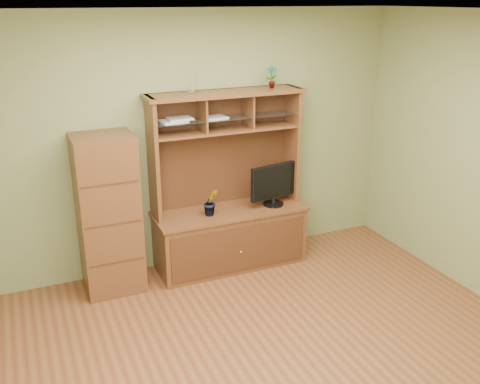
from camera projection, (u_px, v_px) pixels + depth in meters
room at (289, 206)px, 3.93m from camera, size 4.54×4.04×2.74m
media_hutch at (229, 220)px, 5.79m from camera, size 1.66×0.61×1.90m
monitor at (274, 184)px, 5.77m from camera, size 0.58×0.22×0.46m
orchid_plant at (211, 202)px, 5.53m from camera, size 0.17×0.14×0.29m
top_plant at (272, 77)px, 5.53m from camera, size 0.13×0.11×0.23m
reed_diffuser at (191, 82)px, 5.21m from camera, size 0.06×0.06×0.28m
magazines at (189, 119)px, 5.32m from camera, size 0.70×0.23×0.04m
side_cabinet at (109, 215)px, 5.21m from camera, size 0.57×0.52×1.59m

